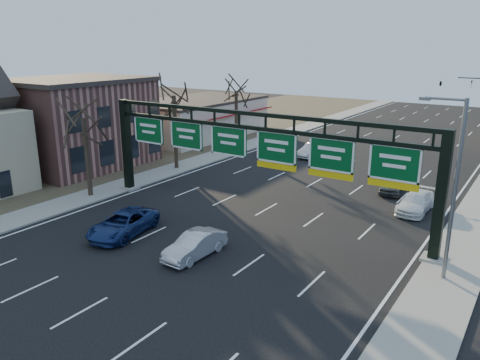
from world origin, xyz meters
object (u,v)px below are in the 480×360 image
Objects in this scene: car_blue_suv at (123,224)px; car_silver_sedan at (195,245)px; sign_gantry at (254,151)px; car_white_wagon at (416,202)px.

car_silver_sedan is at bearing -10.17° from car_blue_suv.
car_silver_sedan is (5.62, 0.03, -0.04)m from car_blue_suv.
sign_gantry is 5.37× the size of car_white_wagon.
car_silver_sedan is (0.47, -6.80, -3.95)m from sign_gantry.
car_white_wagon is (8.73, 7.48, -3.96)m from sign_gantry.
sign_gantry is 7.88m from car_silver_sedan.
sign_gantry is at bearing -138.24° from car_white_wagon.
car_silver_sedan reaches higher than car_white_wagon.
car_white_wagon is at bearing 62.10° from car_silver_sedan.
car_silver_sedan is at bearing -118.86° from car_white_wagon.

